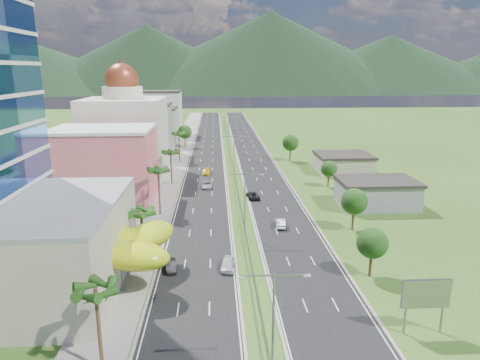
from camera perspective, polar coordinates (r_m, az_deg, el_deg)
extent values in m
plane|color=#2D5119|center=(63.20, 1.27, -10.96)|extent=(500.00, 500.00, 0.00)
cube|color=black|center=(149.36, -4.36, 4.05)|extent=(11.00, 260.00, 0.04)
cube|color=black|center=(149.83, 1.40, 4.12)|extent=(11.00, 260.00, 0.04)
cube|color=gray|center=(149.84, -8.00, 4.00)|extent=(7.00, 260.00, 0.12)
cube|color=gray|center=(131.64, -1.22, 2.92)|extent=(0.08, 216.00, 0.28)
cube|color=gray|center=(232.44, -2.16, 7.94)|extent=(0.10, 0.12, 0.70)
cylinder|color=gray|center=(38.84, 4.42, -19.53)|extent=(0.20, 0.20, 11.00)
cube|color=gray|center=(35.98, 2.26, -12.65)|extent=(2.88, 0.12, 0.12)
cube|color=gray|center=(36.35, 6.89, -12.45)|extent=(2.88, 0.12, 0.12)
cube|color=silver|center=(35.94, 0.17, -12.85)|extent=(0.60, 0.25, 0.18)
cube|color=silver|center=(36.64, 8.90, -12.48)|extent=(0.60, 0.25, 0.18)
cylinder|color=gray|center=(70.44, 0.65, -3.40)|extent=(0.20, 0.20, 11.00)
cube|color=gray|center=(68.90, -0.53, 0.77)|extent=(2.88, 0.12, 0.12)
cube|color=gray|center=(69.10, 1.85, 0.81)|extent=(2.88, 0.12, 0.12)
cube|color=silver|center=(68.88, -1.60, 0.68)|extent=(0.60, 0.25, 0.18)
cube|color=silver|center=(69.25, 2.91, 0.74)|extent=(0.60, 0.25, 0.18)
cylinder|color=gray|center=(109.12, -0.80, 3.09)|extent=(0.20, 0.20, 11.00)
cube|color=gray|center=(108.14, -1.58, 5.84)|extent=(2.88, 0.12, 0.12)
cube|color=gray|center=(108.26, -0.04, 5.85)|extent=(2.88, 0.12, 0.12)
cube|color=silver|center=(108.12, -2.26, 5.78)|extent=(0.60, 0.25, 0.18)
cube|color=silver|center=(108.36, 0.64, 5.80)|extent=(0.60, 0.25, 0.18)
cylinder|color=gray|center=(153.45, -1.55, 6.44)|extent=(0.20, 0.20, 11.00)
cube|color=gray|center=(152.75, -2.11, 8.40)|extent=(2.88, 0.12, 0.12)
cube|color=gray|center=(152.84, -1.02, 8.41)|extent=(2.88, 0.12, 0.12)
cube|color=silver|center=(152.74, -2.59, 8.36)|extent=(0.60, 0.25, 0.18)
cube|color=silver|center=(152.91, -0.53, 8.38)|extent=(0.60, 0.25, 0.18)
cylinder|color=gray|center=(198.08, -1.97, 8.28)|extent=(0.20, 0.20, 11.00)
cube|color=gray|center=(197.54, -2.40, 9.81)|extent=(2.88, 0.12, 0.12)
cube|color=gray|center=(197.61, -1.56, 9.81)|extent=(2.88, 0.12, 0.12)
cube|color=silver|center=(197.53, -2.78, 9.77)|extent=(0.60, 0.25, 0.18)
cube|color=silver|center=(197.66, -1.18, 9.79)|extent=(0.60, 0.25, 0.18)
cylinder|color=gray|center=(63.39, -21.09, -9.93)|extent=(0.50, 0.50, 4.00)
cylinder|color=gray|center=(57.21, -15.76, -12.20)|extent=(0.50, 0.50, 4.00)
cylinder|color=gray|center=(55.66, -20.56, -13.41)|extent=(0.50, 0.50, 4.00)
cylinder|color=gray|center=(61.25, -12.93, -10.16)|extent=(0.50, 0.50, 4.00)
cube|color=#DA5967|center=(93.94, -17.63, 1.76)|extent=(20.00, 15.00, 15.00)
cube|color=beige|center=(115.53, -15.00, 5.51)|extent=(20.00, 20.00, 20.00)
cylinder|color=beige|center=(114.38, -15.38, 11.20)|extent=(10.00, 10.00, 3.00)
sphere|color=brown|center=(114.27, -15.49, 12.70)|extent=(8.40, 8.40, 8.40)
cube|color=gray|center=(139.97, -12.54, 6.34)|extent=(16.00, 15.00, 16.00)
cube|color=#AFA490|center=(161.73, -11.31, 6.94)|extent=(16.00, 15.00, 13.00)
cube|color=silver|center=(184.10, -10.39, 8.67)|extent=(16.00, 15.00, 18.00)
cylinder|color=gray|center=(50.53, 21.09, -17.01)|extent=(0.24, 0.24, 3.20)
cylinder|color=gray|center=(52.22, 25.27, -16.38)|extent=(0.24, 0.24, 3.20)
cube|color=#D85919|center=(49.91, 23.57, -13.73)|extent=(5.20, 0.35, 3.20)
cube|color=gray|center=(91.52, 17.74, -1.81)|extent=(15.00, 10.00, 5.00)
cube|color=#AFA490|center=(119.73, 13.60, 2.10)|extent=(14.00, 12.00, 4.40)
cylinder|color=#47301C|center=(43.13, -18.28, -18.48)|extent=(0.36, 0.36, 8.50)
cylinder|color=#47301C|center=(64.27, -12.88, -7.25)|extent=(0.36, 0.36, 7.50)
cylinder|color=#47301C|center=(82.76, -10.71, -1.63)|extent=(0.36, 0.36, 9.00)
cylinder|color=#47301C|center=(105.01, -9.16, 1.61)|extent=(0.36, 0.36, 8.00)
cylinder|color=#47301C|center=(129.33, -8.09, 4.27)|extent=(0.36, 0.36, 8.80)
cylinder|color=#47301C|center=(154.22, -7.33, 5.22)|extent=(0.40, 0.40, 4.90)
sphere|color=#214916|center=(153.75, -7.37, 6.38)|extent=(4.90, 4.90, 4.90)
cylinder|color=#47301C|center=(61.21, 17.03, -10.36)|extent=(0.40, 0.40, 4.20)
sphere|color=#214916|center=(60.15, 17.22, -8.02)|extent=(4.20, 4.20, 4.20)
cylinder|color=#47301C|center=(76.96, 14.85, -4.86)|extent=(0.40, 0.40, 4.55)
sphere|color=#214916|center=(76.06, 14.99, -2.78)|extent=(4.55, 4.55, 4.55)
cylinder|color=#47301C|center=(103.58, 11.71, 0.13)|extent=(0.40, 0.40, 3.85)
sphere|color=#214916|center=(103.00, 11.78, 1.46)|extent=(3.85, 3.85, 3.85)
cylinder|color=#47301C|center=(131.21, 6.71, 3.60)|extent=(0.40, 0.40, 4.90)
sphere|color=#214916|center=(130.65, 6.75, 4.95)|extent=(4.90, 4.90, 4.90)
imported|color=silver|center=(61.05, -1.64, -11.11)|extent=(2.32, 4.60, 1.50)
imported|color=black|center=(61.58, -9.23, -11.15)|extent=(2.02, 4.22, 1.33)
imported|color=#A8A9B0|center=(101.23, -4.43, -0.63)|extent=(2.37, 5.13, 1.42)
imported|color=yellow|center=(114.33, -4.50, 1.15)|extent=(2.23, 5.02, 1.43)
imported|color=#B1B2B9|center=(76.60, 5.42, -5.69)|extent=(2.04, 4.69, 1.50)
imported|color=black|center=(92.73, 1.69, -2.03)|extent=(2.98, 5.33, 1.41)
imported|color=black|center=(54.22, -11.37, -15.08)|extent=(0.71, 2.03, 1.28)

